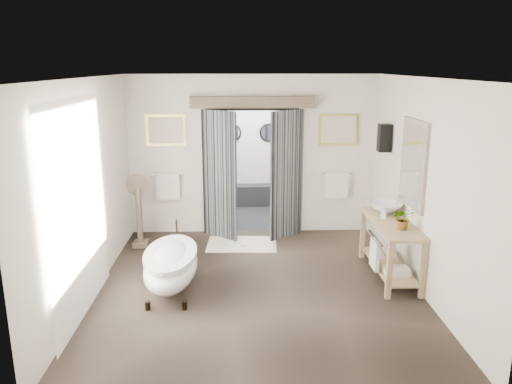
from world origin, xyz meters
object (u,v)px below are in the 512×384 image
rug (242,244)px  clawfoot_tub (171,265)px  vanity (389,244)px  basin (386,208)px

rug → clawfoot_tub: bearing=-118.8°
vanity → basin: (0.04, 0.40, 0.43)m
vanity → rug: size_ratio=1.33×
clawfoot_tub → vanity: vanity is taller
vanity → rug: vanity is taller
basin → rug: bearing=155.8°
clawfoot_tub → rug: (0.98, 1.79, -0.38)m
vanity → rug: 2.63m
clawfoot_tub → rug: size_ratio=1.34×
basin → clawfoot_tub: bearing=-165.7°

